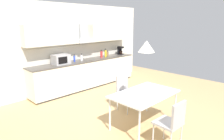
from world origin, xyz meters
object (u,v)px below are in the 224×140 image
Objects in this scene: coffee_maker at (120,50)px; bottle_white at (81,58)px; bottle_yellow at (106,53)px; bottle_blue at (74,59)px; chair_far_right at (125,89)px; dining_table at (145,95)px; microwave at (61,59)px; bottle_brown at (107,54)px; chair_near_left at (173,120)px; pendant_lamp at (147,46)px; bottle_red at (101,54)px.

coffee_maker is 1.35× the size of bottle_white.
bottle_yellow reaches higher than bottle_blue.
bottle_white reaches higher than chair_far_right.
dining_table is at bearing -129.63° from coffee_maker.
microwave is 1.60× the size of coffee_maker.
microwave is 2.15× the size of bottle_white.
bottle_brown is at bearing 24.04° from bottle_yellow.
chair_far_right is at bearing 68.69° from chair_near_left.
chair_near_left is at bearing -103.60° from bottle_white.
pendant_lamp is at bearing -129.63° from coffee_maker.
bottle_yellow is 0.33× the size of chair_far_right.
bottle_yellow is 1.30× the size of bottle_white.
dining_table is at bearing -111.28° from chair_far_right.
microwave reaches higher than chair_near_left.
microwave reaches higher than bottle_brown.
bottle_red is at bearing -172.65° from bottle_brown.
coffee_maker is at bearing 0.59° from microwave.
chair_far_right is at bearing -77.18° from microwave.
chair_near_left is (-1.92, -3.67, -0.51)m from bottle_yellow.
bottle_red is at bearing -179.12° from coffee_maker.
coffee_maker is at bearing -2.48° from bottle_brown.
microwave is at bearing -179.59° from bottle_red.
bottle_brown is at bearing 1.41° from bottle_blue.
bottle_brown is (-0.64, 0.03, -0.06)m from coffee_maker.
chair_near_left is (-1.75, -3.70, -0.50)m from bottle_red.
bottle_white is 2.97m from dining_table.
pendant_lamp is at bearing -119.27° from bottle_yellow.
microwave is at bearing 102.82° from chair_far_right.
coffee_maker is 3.02m from chair_far_right.
bottle_brown is 1.45m from bottle_blue.
coffee_maker reaches higher than dining_table.
bottle_white is 0.70× the size of pendant_lamp.
microwave is 3.73m from chair_near_left.
pendant_lamp reaches higher than chair_near_left.
bottle_white is 0.26× the size of chair_far_right.
microwave is 1.77m from bottle_yellow.
chair_far_right is at bearing 68.72° from pendant_lamp.
coffee_maker is at bearing 50.37° from pendant_lamp.
bottle_yellow is at bearing -0.58° from microwave.
microwave is at bearing -177.80° from bottle_blue.
coffee_maker reaches higher than chair_far_right.
microwave reaches higher than bottle_white.
chair_far_right is (0.47, -2.08, -0.52)m from microwave.
coffee_maker is 0.34× the size of chair_far_right.
coffee_maker reaches higher than chair_near_left.
bottle_yellow is 3.34m from pendant_lamp.
bottle_brown is 0.14× the size of dining_table.
pendant_lamp reaches higher than bottle_yellow.
chair_near_left is (-0.63, -3.71, -0.48)m from bottle_blue.
chair_near_left is at bearing -117.63° from bottle_yellow.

